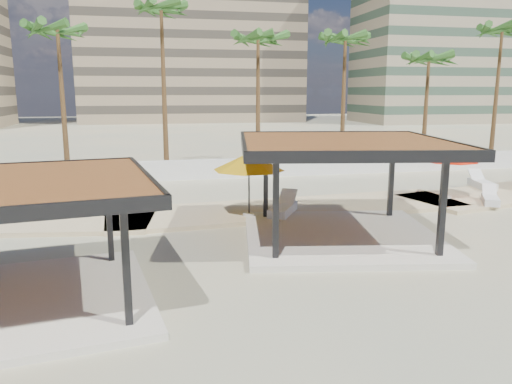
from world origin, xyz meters
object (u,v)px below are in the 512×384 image
pavilion_west (18,232)px  umbrella_c (449,154)px  lounger_c (482,184)px  pavilion_central (342,180)px  lounger_b (283,209)px  lounger_d (490,199)px

pavilion_west → umbrella_c: 19.16m
umbrella_c → lounger_c: (3.41, 2.01, -1.91)m
pavilion_west → umbrella_c: size_ratio=2.18×
pavilion_central → lounger_c: pavilion_central is taller
pavilion_central → lounger_c: size_ratio=3.49×
pavilion_central → pavilion_west: pavilion_central is taller
umbrella_c → lounger_b: size_ratio=1.39×
lounger_c → lounger_d: bearing=161.4°
pavilion_central → lounger_b: size_ratio=3.50×
pavilion_central → lounger_b: bearing=119.9°
lounger_b → pavilion_west: bearing=160.0°
pavilion_central → lounger_c: bearing=42.3°
pavilion_central → pavilion_west: 10.53m
pavilion_west → lounger_b: size_ratio=3.04×
lounger_b → lounger_d: 9.91m
umbrella_c → lounger_c: 4.39m
lounger_b → umbrella_c: bearing=-50.6°
pavilion_central → umbrella_c: pavilion_central is taller
pavilion_west → lounger_d: bearing=12.8°
pavilion_central → umbrella_c: size_ratio=2.51×
umbrella_c → lounger_d: 2.75m
pavilion_central → lounger_d: size_ratio=4.12×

